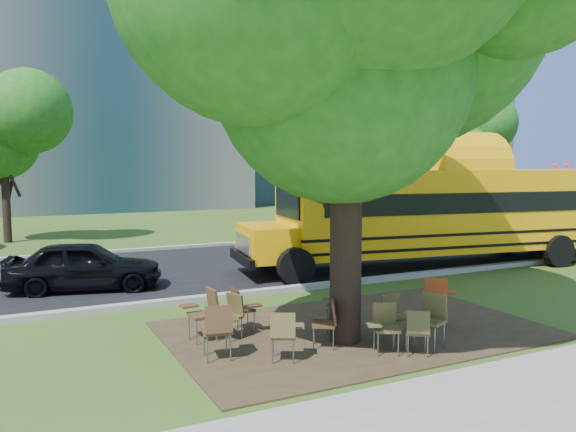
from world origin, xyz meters
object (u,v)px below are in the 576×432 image
main_tree (348,12)px  chair_4 (419,328)px  chair_0 (219,326)px  chair_2 (327,319)px  chair_8 (205,309)px  black_car (84,266)px  chair_1 (285,331)px  chair_6 (430,315)px  chair_9 (230,312)px  chair_11 (341,303)px  chair_7 (437,295)px  chair_3 (384,323)px  school_bus (452,210)px  chair_5 (393,313)px  chair_10 (241,306)px

main_tree → chair_4: 5.42m
chair_0 → chair_2: chair_0 is taller
chair_8 → black_car: black_car is taller
chair_1 → chair_6: (2.56, -0.45, 0.06)m
main_tree → black_car: size_ratio=2.50×
main_tree → chair_1: (-1.43, -0.48, -5.21)m
chair_9 → chair_11: bearing=-127.6°
chair_7 → chair_0: bearing=-138.0°
chair_1 → chair_3: bearing=14.9°
chair_4 → black_car: 8.73m
school_bus → chair_5: school_bus is taller
chair_1 → chair_2: bearing=44.7°
chair_1 → main_tree: bearing=44.8°
chair_0 → chair_10: size_ratio=1.13×
chair_5 → chair_8: (-2.97, 1.56, 0.06)m
chair_6 → chair_11: chair_6 is taller
chair_1 → chair_3: (1.68, -0.34, 0.00)m
chair_4 → chair_8: 3.74m
chair_8 → chair_11: chair_8 is taller
chair_5 → chair_8: bearing=-31.5°
chair_1 → chair_0: bearing=174.8°
school_bus → chair_3: size_ratio=14.58×
chair_6 → chair_9: bearing=31.3°
chair_9 → black_car: (-1.88, 5.31, 0.12)m
chair_3 → chair_9: bearing=-18.4°
school_bus → chair_9: size_ratio=15.00×
chair_4 → chair_9: 3.34m
chair_0 → chair_8: chair_8 is taller
chair_0 → chair_1: size_ratio=1.11×
chair_0 → chair_4: bearing=-13.8°
chair_4 → main_tree: bearing=152.3°
chair_0 → chair_8: (0.11, 1.09, 0.00)m
chair_11 → black_car: black_car is taller
main_tree → school_bus: (7.07, 5.04, -4.00)m
chair_9 → chair_10: (0.34, 0.32, 0.00)m
chair_4 → chair_7: 2.06m
chair_1 → chair_9: size_ratio=1.02×
chair_10 → chair_5: bearing=51.7°
chair_10 → black_car: 5.47m
chair_5 → chair_0: bearing=-12.6°
school_bus → chair_2: size_ratio=14.75×
chair_1 → chair_9: 1.57m
chair_1 → chair_2: chair_1 is taller
chair_7 → chair_10: 3.88m
chair_10 → chair_3: bearing=38.4°
school_bus → chair_4: size_ratio=15.58×
chair_0 → main_tree: bearing=7.4°
chair_5 → chair_6: (0.38, -0.52, 0.06)m
chair_1 → chair_11: size_ratio=0.94×
chair_0 → chair_2: size_ratio=1.12×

